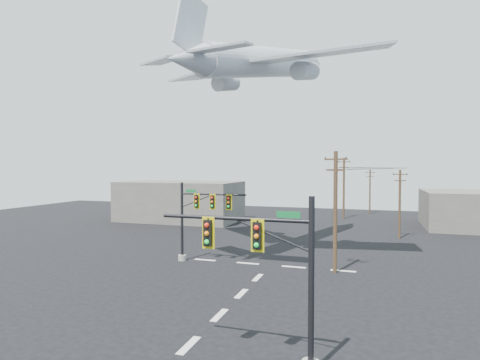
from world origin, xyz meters
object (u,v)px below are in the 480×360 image
(signal_mast_far, at_px, (197,217))
(utility_pole_b, at_px, (400,203))
(utility_pole_c, at_px, (344,187))
(airliner, at_px, (264,63))
(signal_mast_near, at_px, (276,276))
(utility_pole_d, at_px, (370,191))
(utility_pole_a, at_px, (335,209))

(signal_mast_far, xyz_separation_m, utility_pole_b, (17.60, 17.61, 0.26))
(utility_pole_c, bearing_deg, airliner, -85.40)
(signal_mast_near, relative_size, airliner, 0.28)
(utility_pole_c, bearing_deg, utility_pole_b, -49.53)
(airliner, bearing_deg, utility_pole_d, 2.67)
(signal_mast_far, relative_size, utility_pole_b, 0.87)
(airliner, bearing_deg, utility_pole_b, -29.53)
(signal_mast_far, xyz_separation_m, utility_pole_a, (11.78, 0.11, 1.09))
(utility_pole_a, relative_size, utility_pole_c, 0.98)
(utility_pole_b, xyz_separation_m, utility_pole_d, (-3.34, 24.37, -0.10))
(utility_pole_b, relative_size, utility_pole_d, 1.02)
(signal_mast_near, relative_size, utility_pole_c, 0.74)
(airliner, bearing_deg, signal_mast_near, -146.25)
(signal_mast_near, bearing_deg, utility_pole_b, 78.43)
(utility_pole_c, relative_size, airliner, 0.38)
(utility_pole_c, relative_size, utility_pole_d, 1.25)
(signal_mast_far, bearing_deg, utility_pole_c, 73.00)
(signal_mast_far, distance_m, utility_pole_d, 44.33)
(signal_mast_far, height_order, utility_pole_b, utility_pole_b)
(signal_mast_near, distance_m, utility_pole_d, 58.02)
(utility_pole_a, bearing_deg, signal_mast_far, -160.67)
(signal_mast_far, height_order, utility_pole_d, utility_pole_d)
(signal_mast_near, bearing_deg, signal_mast_far, 123.96)
(signal_mast_near, xyz_separation_m, utility_pole_a, (1.05, 16.04, 1.14))
(airliner, bearing_deg, utility_pole_c, 6.04)
(utility_pole_c, distance_m, airliner, 31.72)
(utility_pole_a, xyz_separation_m, utility_pole_b, (5.82, 17.50, -0.83))
(utility_pole_b, bearing_deg, signal_mast_near, -102.89)
(signal_mast_near, distance_m, utility_pole_b, 34.24)
(utility_pole_b, distance_m, utility_pole_d, 24.59)
(utility_pole_a, distance_m, utility_pole_d, 41.95)
(signal_mast_near, xyz_separation_m, utility_pole_c, (-0.42, 49.68, 1.23))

